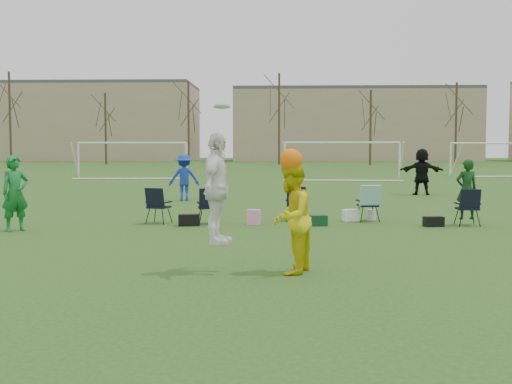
{
  "coord_description": "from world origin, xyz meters",
  "views": [
    {
      "loc": [
        -0.08,
        -9.37,
        2.02
      ],
      "look_at": [
        -0.47,
        1.9,
        1.25
      ],
      "focal_mm": 45.0,
      "sensor_mm": 36.0,
      "label": 1
    }
  ],
  "objects_px": {
    "fielder_black": "(422,172)",
    "goal_left": "(133,150)",
    "center_contest": "(259,204)",
    "fielder_blue": "(184,177)",
    "goal_mid": "(342,150)",
    "fielder_green_near": "(15,193)",
    "goal_right": "(499,150)"
  },
  "relations": [
    {
      "from": "fielder_black",
      "to": "goal_left",
      "type": "height_order",
      "value": "goal_left"
    },
    {
      "from": "center_contest",
      "to": "fielder_blue",
      "type": "bearing_deg",
      "value": 103.08
    },
    {
      "from": "fielder_blue",
      "to": "goal_left",
      "type": "height_order",
      "value": "goal_left"
    },
    {
      "from": "fielder_black",
      "to": "goal_mid",
      "type": "distance_m",
      "value": 13.53
    },
    {
      "from": "fielder_green_near",
      "to": "fielder_blue",
      "type": "bearing_deg",
      "value": 26.96
    },
    {
      "from": "fielder_blue",
      "to": "goal_right",
      "type": "height_order",
      "value": "goal_right"
    },
    {
      "from": "fielder_blue",
      "to": "goal_mid",
      "type": "bearing_deg",
      "value": -126.0
    },
    {
      "from": "goal_left",
      "to": "goal_right",
      "type": "bearing_deg",
      "value": 3.75
    },
    {
      "from": "goal_mid",
      "to": "goal_right",
      "type": "relative_size",
      "value": 1.01
    },
    {
      "from": "fielder_blue",
      "to": "goal_mid",
      "type": "height_order",
      "value": "goal_mid"
    },
    {
      "from": "fielder_green_near",
      "to": "goal_left",
      "type": "distance_m",
      "value": 28.24
    },
    {
      "from": "goal_left",
      "to": "goal_mid",
      "type": "height_order",
      "value": "same"
    },
    {
      "from": "fielder_black",
      "to": "goal_right",
      "type": "bearing_deg",
      "value": -110.57
    },
    {
      "from": "fielder_blue",
      "to": "fielder_green_near",
      "type": "bearing_deg",
      "value": 62.09
    },
    {
      "from": "center_contest",
      "to": "goal_mid",
      "type": "height_order",
      "value": "center_contest"
    },
    {
      "from": "goal_left",
      "to": "goal_mid",
      "type": "xyz_separation_m",
      "value": [
        14.0,
        -2.0,
        0.0
      ]
    },
    {
      "from": "fielder_green_near",
      "to": "goal_mid",
      "type": "bearing_deg",
      "value": 21.64
    },
    {
      "from": "goal_left",
      "to": "goal_right",
      "type": "relative_size",
      "value": 1.01
    },
    {
      "from": "fielder_green_near",
      "to": "fielder_black",
      "type": "relative_size",
      "value": 0.91
    },
    {
      "from": "fielder_green_near",
      "to": "fielder_blue",
      "type": "relative_size",
      "value": 1.03
    },
    {
      "from": "goal_left",
      "to": "fielder_blue",
      "type": "bearing_deg",
      "value": -76.48
    },
    {
      "from": "goal_mid",
      "to": "fielder_green_near",
      "type": "bearing_deg",
      "value": -107.98
    },
    {
      "from": "goal_mid",
      "to": "goal_left",
      "type": "bearing_deg",
      "value": 175.87
    },
    {
      "from": "fielder_blue",
      "to": "fielder_black",
      "type": "bearing_deg",
      "value": -172.12
    },
    {
      "from": "fielder_green_near",
      "to": "center_contest",
      "type": "distance_m",
      "value": 7.96
    },
    {
      "from": "fielder_green_near",
      "to": "fielder_blue",
      "type": "xyz_separation_m",
      "value": [
        2.77,
        9.26,
        -0.02
      ]
    },
    {
      "from": "fielder_green_near",
      "to": "center_contest",
      "type": "bearing_deg",
      "value": -86.22
    },
    {
      "from": "fielder_blue",
      "to": "goal_left",
      "type": "distance_m",
      "value": 19.8
    },
    {
      "from": "fielder_blue",
      "to": "goal_right",
      "type": "relative_size",
      "value": 0.24
    },
    {
      "from": "fielder_blue",
      "to": "goal_left",
      "type": "relative_size",
      "value": 0.24
    },
    {
      "from": "center_contest",
      "to": "goal_left",
      "type": "xyz_separation_m",
      "value": [
        -9.61,
        33.1,
        0.8
      ]
    },
    {
      "from": "center_contest",
      "to": "goal_left",
      "type": "relative_size",
      "value": 0.37
    }
  ]
}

